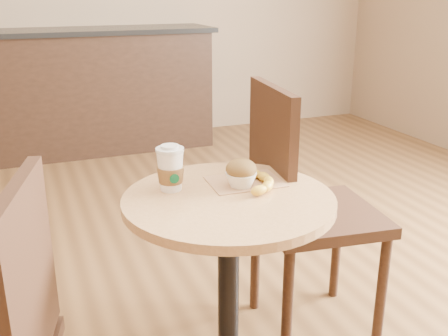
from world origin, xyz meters
The scene contains 7 objects.
cafe_table centered at (0.08, -0.01, 0.52)m, with size 0.66×0.66×0.75m.
chair_right centered at (0.49, 0.23, 0.57)m, with size 0.51×0.51×1.04m.
service_counter centered at (0.00, 3.18, 0.52)m, with size 2.30×0.65×1.04m.
kraft_bag centered at (0.18, 0.09, 0.75)m, with size 0.24×0.18×0.00m, color #AE7D54.
coffee_cup centered at (-0.07, 0.11, 0.82)m, with size 0.09×0.09×0.15m.
muffin centered at (0.15, 0.05, 0.80)m, with size 0.10×0.10×0.09m.
banana centered at (0.21, 0.05, 0.77)m, with size 0.13×0.23×0.03m, color gold, non-canonical shape.
Camera 1 is at (-0.48, -1.40, 1.36)m, focal length 42.00 mm.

